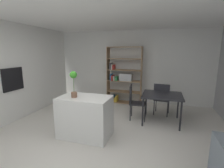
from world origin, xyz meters
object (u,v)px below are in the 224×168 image
at_px(built_in_oven, 13,79).
at_px(kitchen_island, 85,117).
at_px(dining_chair_island_side, 134,100).
at_px(potted_plant_on_island, 74,82).
at_px(dining_table, 162,97).
at_px(open_bookshelf, 123,77).
at_px(dining_chair_far, 162,97).

bearing_deg(built_in_oven, kitchen_island, -5.35).
distance_m(kitchen_island, dining_chair_island_side, 1.55).
xyz_separation_m(potted_plant_on_island, dining_chair_island_side, (1.08, 1.36, -0.68)).
xyz_separation_m(dining_table, dining_chair_island_side, (-0.73, -0.01, -0.12)).
xyz_separation_m(kitchen_island, dining_chair_island_side, (0.88, 1.27, 0.11)).
height_order(kitchen_island, open_bookshelf, open_bookshelf).
bearing_deg(kitchen_island, dining_chair_far, 47.95).
xyz_separation_m(kitchen_island, dining_chair_far, (1.60, 1.77, 0.12)).
bearing_deg(potted_plant_on_island, dining_chair_far, 45.82).
height_order(dining_chair_far, dining_chair_island_side, dining_chair_island_side).
bearing_deg(open_bookshelf, potted_plant_on_island, -98.37).
distance_m(kitchen_island, dining_chair_far, 2.39).
bearing_deg(dining_table, open_bookshelf, 135.37).
bearing_deg(dining_chair_far, built_in_oven, 29.43).
relative_size(built_in_oven, dining_chair_far, 0.64).
height_order(potted_plant_on_island, dining_table, potted_plant_on_island).
relative_size(dining_table, dining_chair_island_side, 1.04).
relative_size(built_in_oven, dining_chair_island_side, 0.64).
distance_m(kitchen_island, potted_plant_on_island, 0.82).
bearing_deg(potted_plant_on_island, dining_table, 36.92).
bearing_deg(dining_chair_far, open_bookshelf, -25.82).
distance_m(built_in_oven, open_bookshelf, 3.44).
height_order(open_bookshelf, dining_chair_island_side, open_bookshelf).
height_order(built_in_oven, dining_table, built_in_oven).
bearing_deg(dining_chair_island_side, dining_table, -93.68).
bearing_deg(dining_chair_far, kitchen_island, 54.89).
distance_m(kitchen_island, dining_table, 2.07).
bearing_deg(potted_plant_on_island, built_in_oven, 171.80).
bearing_deg(kitchen_island, built_in_oven, 174.65).
relative_size(kitchen_island, dining_chair_far, 1.16).
xyz_separation_m(kitchen_island, dining_table, (1.61, 1.28, 0.23)).
distance_m(dining_table, dining_chair_island_side, 0.74).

